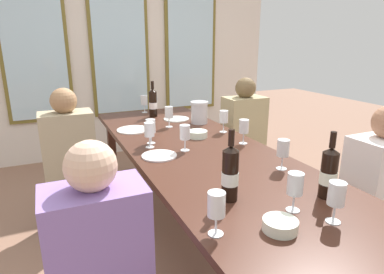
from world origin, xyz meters
The scene contains 27 objects.
ground_plane centered at (0.00, 0.00, 0.00)m, with size 12.00×12.00×0.00m, color #8B634E.
back_wall_with_windows centered at (0.00, 2.35, 1.45)m, with size 4.11×0.10×2.90m.
dining_table centered at (0.00, 0.00, 0.68)m, with size 0.91×2.79×0.74m.
white_plate_0 centered at (-0.29, 0.67, 0.74)m, with size 0.27×0.27×0.01m, color white.
white_plate_1 centered at (0.17, 0.87, 0.74)m, with size 0.23×0.23×0.01m, color white.
white_plate_2 centered at (-0.29, 0.00, 0.74)m, with size 0.22×0.22×0.01m, color white.
metal_pitcher centered at (0.30, 0.67, 0.84)m, with size 0.16×0.16×0.19m.
wine_bottle_0 centered at (0.01, 1.08, 0.87)m, with size 0.08×0.08×0.33m.
wine_bottle_1 centered at (-0.19, -0.68, 0.87)m, with size 0.08×0.08×0.34m.
wine_bottle_2 centered at (0.24, -0.85, 0.86)m, with size 0.08×0.08×0.32m.
tasting_bowl_0 centered at (0.10, 0.28, 0.77)m, with size 0.15×0.15×0.05m, color white.
tasting_bowl_1 centered at (-0.14, -0.99, 0.76)m, with size 0.14×0.14×0.05m, color white.
wine_glass_0 centered at (0.08, 1.26, 0.86)m, with size 0.07×0.07×0.17m.
wine_glass_1 centered at (0.35, 0.33, 0.86)m, with size 0.07×0.07×0.17m.
wine_glass_2 centered at (0.01, 0.65, 0.86)m, with size 0.07×0.07×0.17m.
wine_glass_3 centered at (-0.26, 0.28, 0.86)m, with size 0.07×0.07×0.17m.
wine_glass_4 centered at (0.01, -0.88, 0.86)m, with size 0.07×0.07×0.17m.
wine_glass_5 centered at (0.10, -1.02, 0.86)m, with size 0.07×0.07×0.17m.
wine_glass_6 centered at (0.33, 0.01, 0.86)m, with size 0.07×0.07×0.17m.
wine_glass_7 centered at (-0.10, 0.04, 0.86)m, with size 0.07×0.07×0.17m.
wine_glass_8 centered at (-0.01, 1.28, 0.86)m, with size 0.07×0.07×0.17m.
wine_glass_9 centered at (0.27, -0.48, 0.86)m, with size 0.07×0.07×0.17m.
wine_glass_10 centered at (-0.38, -0.91, 0.86)m, with size 0.07×0.07×0.17m.
wine_glass_11 centered at (-0.29, 0.20, 0.86)m, with size 0.07×0.07×0.17m.
seated_person_1 centered at (0.79, -0.72, 0.53)m, with size 0.38×0.24×1.11m.
seated_person_2 centered at (-0.79, 0.69, 0.53)m, with size 0.38×0.24×1.11m.
seated_person_3 centered at (0.79, 0.70, 0.53)m, with size 0.38×0.24×1.11m.
Camera 1 is at (-0.91, -1.87, 1.45)m, focal length 30.94 mm.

